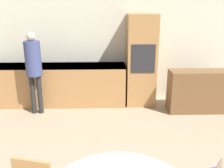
# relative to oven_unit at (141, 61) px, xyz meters

# --- Properties ---
(wall_back) EXTENTS (6.91, 0.05, 2.60)m
(wall_back) POSITION_rel_oven_unit_xyz_m (-0.71, 0.34, 0.30)
(wall_back) COLOR beige
(wall_back) RESTS_ON ground_plane
(kitchen_counter) EXTENTS (2.95, 0.60, 0.91)m
(kitchen_counter) POSITION_rel_oven_unit_xyz_m (-1.83, -0.01, -0.53)
(kitchen_counter) COLOR #AD7A47
(kitchen_counter) RESTS_ON ground_plane
(oven_unit) EXTENTS (0.63, 0.59, 1.99)m
(oven_unit) POSITION_rel_oven_unit_xyz_m (0.00, 0.00, 0.00)
(oven_unit) COLOR #AD7A47
(oven_unit) RESTS_ON ground_plane
(sideboard) EXTENTS (1.19, 0.45, 0.88)m
(sideboard) POSITION_rel_oven_unit_xyz_m (1.14, -0.48, -0.56)
(sideboard) COLOR brown
(sideboard) RESTS_ON ground_plane
(person_standing) EXTENTS (0.31, 0.31, 1.67)m
(person_standing) POSITION_rel_oven_unit_xyz_m (-2.21, -0.50, 0.05)
(person_standing) COLOR #262628
(person_standing) RESTS_ON ground_plane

